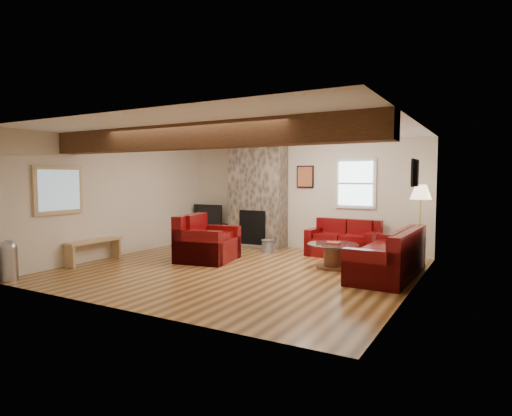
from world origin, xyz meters
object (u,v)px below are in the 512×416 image
at_px(television, 210,214).
at_px(floor_lamp, 421,196).
at_px(armchair_red, 208,238).
at_px(loveseat, 343,238).
at_px(tv_cabinet, 210,233).
at_px(sofa_three, 387,253).
at_px(coffee_table, 333,256).

bearing_deg(television, floor_lamp, -4.74).
bearing_deg(armchair_red, floor_lamp, -75.87).
distance_m(armchair_red, floor_lamp, 4.24).
xyz_separation_m(loveseat, television, (-3.70, 0.30, 0.34)).
bearing_deg(tv_cabinet, loveseat, -4.64).
xyz_separation_m(armchair_red, floor_lamp, (3.80, 1.67, 0.86)).
xyz_separation_m(sofa_three, tv_cabinet, (-4.93, 1.74, -0.17)).
xyz_separation_m(coffee_table, television, (-3.90, 1.56, 0.50)).
height_order(armchair_red, television, television).
bearing_deg(tv_cabinet, television, 0.00).
distance_m(sofa_three, loveseat, 1.90).
distance_m(loveseat, coffee_table, 1.29).
height_order(sofa_three, armchair_red, armchair_red).
bearing_deg(floor_lamp, armchair_red, -156.30).
height_order(tv_cabinet, television, television).
xyz_separation_m(sofa_three, loveseat, (-1.23, 1.44, -0.02)).
distance_m(coffee_table, tv_cabinet, 4.20).
bearing_deg(armchair_red, television, 25.02).
bearing_deg(tv_cabinet, floor_lamp, -4.74).
bearing_deg(loveseat, armchair_red, -139.24).
distance_m(sofa_three, coffee_table, 1.06).
height_order(armchair_red, floor_lamp, floor_lamp).
xyz_separation_m(armchair_red, television, (-1.45, 2.10, 0.27)).
relative_size(loveseat, armchair_red, 1.28).
distance_m(coffee_table, television, 4.23).
xyz_separation_m(tv_cabinet, television, (0.00, 0.00, 0.49)).
height_order(armchair_red, tv_cabinet, armchair_red).
bearing_deg(loveseat, sofa_three, -47.45).
bearing_deg(sofa_three, armchair_red, -82.49).
distance_m(television, floor_lamp, 5.30).
distance_m(sofa_three, tv_cabinet, 5.23).
xyz_separation_m(sofa_three, armchair_red, (-3.48, -0.36, 0.06)).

